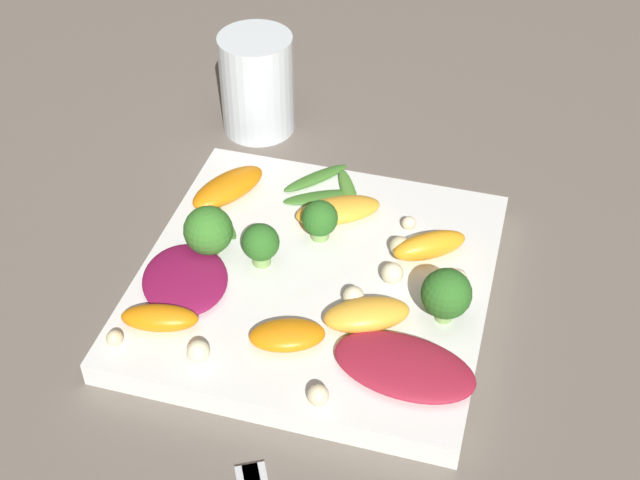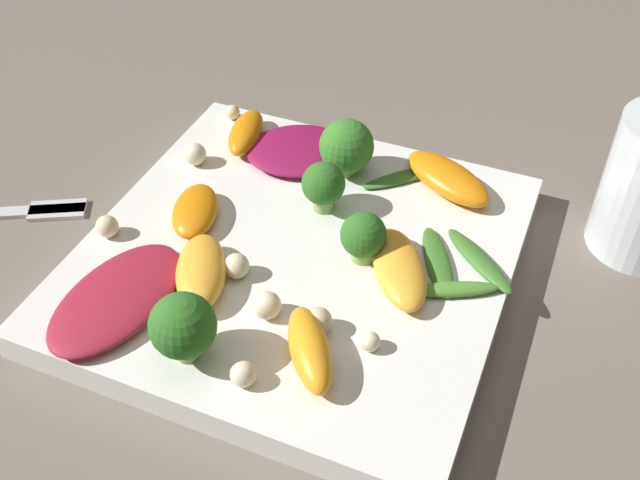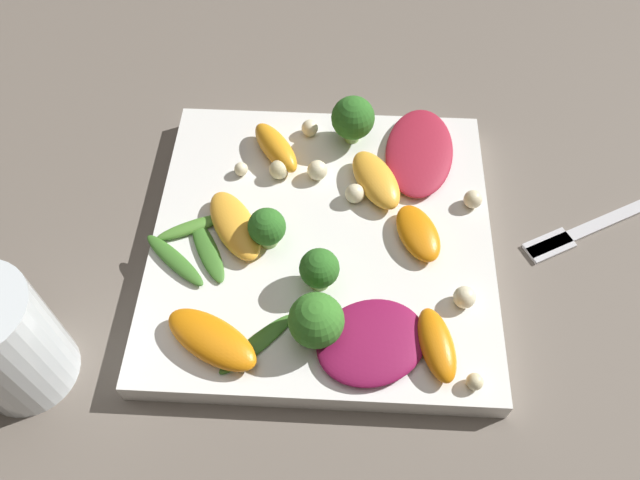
{
  "view_description": "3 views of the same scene",
  "coord_description": "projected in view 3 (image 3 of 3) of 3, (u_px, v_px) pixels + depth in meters",
  "views": [
    {
      "loc": [
        -0.5,
        -0.14,
        0.53
      ],
      "look_at": [
        0.01,
        0.0,
        0.04
      ],
      "focal_mm": 50.0,
      "sensor_mm": 36.0,
      "label": 1
    },
    {
      "loc": [
        0.16,
        -0.33,
        0.37
      ],
      "look_at": [
        0.02,
        -0.0,
        0.04
      ],
      "focal_mm": 42.0,
      "sensor_mm": 36.0,
      "label": 2
    },
    {
      "loc": [
        -0.01,
        0.29,
        0.45
      ],
      "look_at": [
        0.0,
        0.01,
        0.03
      ],
      "focal_mm": 35.0,
      "sensor_mm": 36.0,
      "label": 3
    }
  ],
  "objects": [
    {
      "name": "ground_plane",
      "position": [
        322.0,
        249.0,
        0.53
      ],
      "size": [
        2.4,
        2.4,
        0.0
      ],
      "primitive_type": "plane",
      "color": "#6B6056"
    },
    {
      "name": "plate",
      "position": [
        322.0,
        242.0,
        0.53
      ],
      "size": [
        0.28,
        0.28,
        0.02
      ],
      "color": "white",
      "rests_on": "ground_plane"
    },
    {
      "name": "drinking_glass",
      "position": [
        3.0,
        342.0,
        0.43
      ],
      "size": [
        0.07,
        0.07,
        0.1
      ],
      "color": "white",
      "rests_on": "ground_plane"
    },
    {
      "name": "fork",
      "position": [
        599.0,
        223.0,
        0.55
      ],
      "size": [
        0.18,
        0.1,
        0.01
      ],
      "color": "silver",
      "rests_on": "ground_plane"
    },
    {
      "name": "radicchio_leaf_0",
      "position": [
        372.0,
        342.0,
        0.46
      ],
      "size": [
        0.1,
        0.1,
        0.01
      ],
      "color": "maroon",
      "rests_on": "plate"
    },
    {
      "name": "radicchio_leaf_1",
      "position": [
        419.0,
        152.0,
        0.56
      ],
      "size": [
        0.07,
        0.11,
        0.01
      ],
      "color": "maroon",
      "rests_on": "plate"
    },
    {
      "name": "orange_segment_0",
      "position": [
        235.0,
        225.0,
        0.51
      ],
      "size": [
        0.07,
        0.08,
        0.02
      ],
      "color": "#FCAD33",
      "rests_on": "plate"
    },
    {
      "name": "orange_segment_1",
      "position": [
        418.0,
        235.0,
        0.51
      ],
      "size": [
        0.05,
        0.06,
        0.02
      ],
      "color": "orange",
      "rests_on": "plate"
    },
    {
      "name": "orange_segment_2",
      "position": [
        212.0,
        339.0,
        0.45
      ],
      "size": [
        0.08,
        0.07,
        0.02
      ],
      "color": "orange",
      "rests_on": "plate"
    },
    {
      "name": "orange_segment_3",
      "position": [
        276.0,
        147.0,
        0.56
      ],
      "size": [
        0.06,
        0.07,
        0.02
      ],
      "color": "orange",
      "rests_on": "plate"
    },
    {
      "name": "orange_segment_4",
      "position": [
        376.0,
        180.0,
        0.54
      ],
      "size": [
        0.06,
        0.07,
        0.02
      ],
      "color": "#FCAD33",
      "rests_on": "plate"
    },
    {
      "name": "orange_segment_5",
      "position": [
        437.0,
        345.0,
        0.45
      ],
      "size": [
        0.04,
        0.06,
        0.02
      ],
      "color": "orange",
      "rests_on": "plate"
    },
    {
      "name": "broccoli_floret_0",
      "position": [
        353.0,
        119.0,
        0.55
      ],
      "size": [
        0.04,
        0.04,
        0.05
      ],
      "color": "#84AD5B",
      "rests_on": "plate"
    },
    {
      "name": "broccoli_floret_1",
      "position": [
        322.0,
        321.0,
        0.45
      ],
      "size": [
        0.04,
        0.04,
        0.05
      ],
      "color": "#7A9E51",
      "rests_on": "plate"
    },
    {
      "name": "broccoli_floret_2",
      "position": [
        267.0,
        228.0,
        0.5
      ],
      "size": [
        0.03,
        0.03,
        0.04
      ],
      "color": "#84AD5B",
      "rests_on": "plate"
    },
    {
      "name": "broccoli_floret_3",
      "position": [
        318.0,
        269.0,
        0.47
      ],
      "size": [
        0.03,
        0.03,
        0.04
      ],
      "color": "#84AD5B",
      "rests_on": "plate"
    },
    {
      "name": "arugula_sprig_0",
      "position": [
        257.0,
        344.0,
        0.46
      ],
      "size": [
        0.06,
        0.06,
        0.0
      ],
      "color": "#3D7528",
      "rests_on": "plate"
    },
    {
      "name": "arugula_sprig_1",
      "position": [
        175.0,
        260.0,
        0.5
      ],
      "size": [
        0.06,
        0.06,
        0.01
      ],
      "color": "#3D7528",
      "rests_on": "plate"
    },
    {
      "name": "arugula_sprig_2",
      "position": [
        192.0,
        227.0,
        0.52
      ],
      "size": [
        0.06,
        0.04,
        0.01
      ],
      "color": "#518E33",
      "rests_on": "plate"
    },
    {
      "name": "arugula_sprig_3",
      "position": [
        208.0,
        250.0,
        0.5
      ],
      "size": [
        0.05,
        0.07,
        0.01
      ],
      "color": "#3D7528",
      "rests_on": "plate"
    },
    {
      "name": "macadamia_nut_0",
      "position": [
        310.0,
        128.0,
        0.57
      ],
      "size": [
        0.02,
        0.02,
        0.02
      ],
      "color": "beige",
      "rests_on": "plate"
    },
    {
      "name": "macadamia_nut_1",
      "position": [
        279.0,
        170.0,
        0.54
      ],
      "size": [
        0.02,
        0.02,
        0.02
      ],
      "color": "beige",
      "rests_on": "plate"
    },
    {
      "name": "macadamia_nut_2",
      "position": [
        317.0,
        170.0,
        0.54
      ],
      "size": [
        0.02,
        0.02,
        0.02
      ],
      "color": "beige",
      "rests_on": "plate"
    },
    {
      "name": "macadamia_nut_3",
      "position": [
        241.0,
        169.0,
        0.55
      ],
      "size": [
        0.01,
        0.01,
        0.01
      ],
      "color": "beige",
      "rests_on": "plate"
    },
    {
      "name": "macadamia_nut_4",
      "position": [
        464.0,
        297.0,
        0.47
      ],
      "size": [
        0.02,
        0.02,
        0.02
      ],
      "color": "beige",
      "rests_on": "plate"
    },
    {
      "name": "macadamia_nut_5",
      "position": [
        473.0,
        199.0,
        0.53
      ],
      "size": [
        0.02,
        0.02,
        0.02
      ],
      "color": "beige",
      "rests_on": "plate"
    },
    {
      "name": "macadamia_nut_6",
      "position": [
        475.0,
        382.0,
        0.44
      ],
      "size": [
        0.01,
        0.01,
        0.01
      ],
      "color": "beige",
      "rests_on": "plate"
    },
    {
      "name": "macadamia_nut_7",
      "position": [
        355.0,
        194.0,
        0.53
      ],
      "size": [
        0.02,
        0.02,
        0.02
      ],
      "color": "beige",
      "rests_on": "plate"
    }
  ]
}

